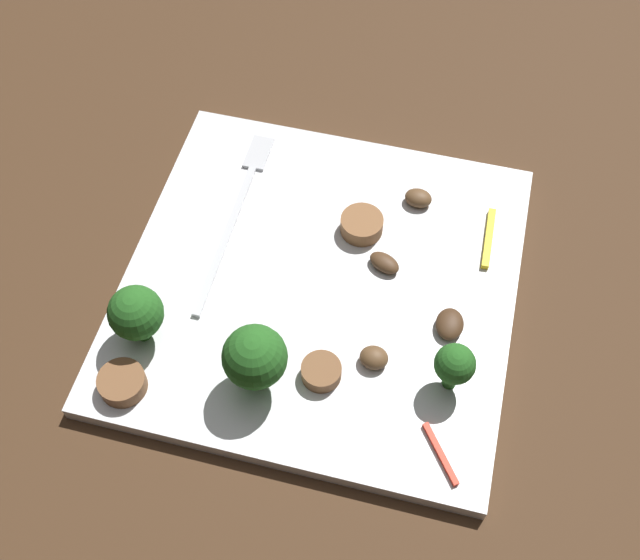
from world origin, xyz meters
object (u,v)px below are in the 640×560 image
broccoli_floret_1 (255,358)px  mushroom_3 (374,358)px  mushroom_0 (450,324)px  mushroom_2 (418,198)px  plate (320,285)px  sausage_slice_0 (122,383)px  broccoli_floret_0 (455,365)px  pepper_strip_0 (440,454)px  sausage_slice_2 (362,225)px  fork (238,206)px  mushroom_1 (384,263)px  sausage_slice_1 (321,372)px  broccoli_floret_2 (136,313)px  pepper_strip_1 (489,238)px

broccoli_floret_1 → mushroom_3: 0.09m
mushroom_0 → mushroom_2: (0.11, 0.04, 0.00)m
plate → sausage_slice_0: bearing=137.0°
broccoli_floret_0 → mushroom_0: bearing=9.0°
sausage_slice_0 → pepper_strip_0: (0.00, -0.22, -0.00)m
plate → mushroom_2: bearing=-32.7°
broccoli_floret_0 → pepper_strip_0: broccoli_floret_0 is taller
sausage_slice_2 → pepper_strip_0: size_ratio=0.74×
sausage_slice_2 → fork: bearing=91.3°
mushroom_2 → fork: bearing=106.1°
plate → sausage_slice_2: 0.06m
plate → mushroom_1: 0.05m
sausage_slice_0 → pepper_strip_0: 0.22m
sausage_slice_0 → sausage_slice_1: bearing=-72.2°
plate → mushroom_2: size_ratio=13.37×
mushroom_0 → broccoli_floret_2: bearing=105.7°
mushroom_2 → pepper_strip_1: 0.06m
fork → sausage_slice_1: (-0.13, -0.10, 0.00)m
sausage_slice_0 → pepper_strip_0: bearing=-88.8°
mushroom_1 → mushroom_3: bearing=-173.7°
broccoli_floret_2 → sausage_slice_2: size_ratio=1.54×
plate → pepper_strip_0: bearing=-135.9°
broccoli_floret_0 → sausage_slice_0: size_ratio=1.33×
broccoli_floret_1 → pepper_strip_1: 0.21m
broccoli_floret_1 → sausage_slice_2: broccoli_floret_1 is taller
plate → sausage_slice_2: (0.05, -0.02, 0.01)m
broccoli_floret_1 → sausage_slice_1: (0.02, -0.04, -0.03)m
mushroom_1 → mushroom_3: size_ratio=1.23×
plate → broccoli_floret_1: bearing=167.0°
sausage_slice_2 → broccoli_floret_2: bearing=134.5°
sausage_slice_0 → mushroom_3: 0.17m
mushroom_2 → sausage_slice_0: bearing=141.1°
pepper_strip_0 → pepper_strip_1: (0.18, -0.01, 0.00)m
fork → mushroom_3: (-0.11, -0.13, 0.00)m
plate → fork: size_ratio=1.61×
broccoli_floret_2 → fork: bearing=-13.8°
sausage_slice_0 → broccoli_floret_1: bearing=-73.5°
mushroom_1 → sausage_slice_1: bearing=166.4°
pepper_strip_0 → mushroom_0: bearing=5.6°
sausage_slice_2 → mushroom_0: size_ratio=1.27×
plate → broccoli_floret_0: broccoli_floret_0 is taller
plate → fork: fork is taller
mushroom_1 → fork: bearing=77.7°
broccoli_floret_0 → mushroom_2: size_ratio=2.03×
sausage_slice_2 → sausage_slice_1: bearing=179.9°
pepper_strip_0 → fork: bearing=49.2°
mushroom_3 → broccoli_floret_0: bearing=-93.9°
broccoli_floret_1 → mushroom_3: size_ratio=2.92×
sausage_slice_2 → pepper_strip_1: 0.10m
sausage_slice_1 → mushroom_0: (0.06, -0.08, -0.00)m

